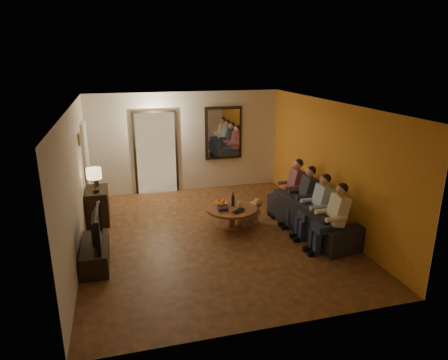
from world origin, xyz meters
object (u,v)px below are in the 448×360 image
object	(u,v)px
person_d	(293,190)
dog	(249,212)
person_a	(334,221)
wine_bottle	(233,199)
laptop	(241,212)
tv	(92,228)
tv_stand	(95,254)
sofa	(315,215)
person_b	(318,209)
dresser	(98,206)
bowl	(221,203)
coffee_table	(232,218)
table_lamp	(95,180)
person_c	(305,199)

from	to	relation	value
person_d	dog	size ratio (longest dim) A/B	2.14
person_a	dog	distance (m)	1.93
wine_bottle	laptop	distance (m)	0.41
tv	laptop	distance (m)	2.88
tv_stand	wine_bottle	bearing A→B (deg)	19.39
sofa	person_b	world-z (taller)	person_b
dresser	tv	size ratio (longest dim) A/B	0.81
person_a	bowl	bearing A→B (deg)	135.05
tv_stand	laptop	xyz separation A→B (m)	(2.81, 0.59, 0.27)
tv_stand	person_d	xyz separation A→B (m)	(4.21, 1.21, 0.41)
sofa	dog	xyz separation A→B (m)	(-1.19, 0.65, -0.07)
coffee_table	laptop	bearing A→B (deg)	-70.35
table_lamp	tv	distance (m)	1.76
tv	dog	xyz separation A→B (m)	(3.12, 0.96, -0.40)
person_a	coffee_table	xyz separation A→B (m)	(-1.51, 1.46, -0.38)
dresser	bowl	xyz separation A→B (m)	(2.53, -0.86, 0.11)
person_b	person_c	world-z (taller)	same
person_b	person_d	xyz separation A→B (m)	(0.00, 1.20, 0.00)
tv_stand	laptop	bearing A→B (deg)	11.87
person_c	bowl	world-z (taller)	person_c
tv_stand	person_d	size ratio (longest dim) A/B	0.97
bowl	wine_bottle	distance (m)	0.29
sofa	person_a	world-z (taller)	person_a
person_a	person_d	distance (m)	1.80
person_d	tv_stand	bearing A→B (deg)	-164.04
dresser	wine_bottle	size ratio (longest dim) A/B	2.67
bowl	laptop	bearing A→B (deg)	-60.75
sofa	wine_bottle	distance (m)	1.71
dog	bowl	bearing A→B (deg)	148.41
sofa	person_a	size ratio (longest dim) A/B	1.97
tv	wine_bottle	distance (m)	2.92
person_b	wine_bottle	world-z (taller)	person_b
person_d	coffee_table	size ratio (longest dim) A/B	1.14
tv_stand	wine_bottle	size ratio (longest dim) A/B	3.75
table_lamp	person_c	distance (m)	4.38
person_d	bowl	size ratio (longest dim) A/B	4.63
tv	person_d	bearing A→B (deg)	-74.04
person_b	wine_bottle	xyz separation A→B (m)	(-1.46, 0.96, 0.01)
coffee_table	laptop	xyz separation A→B (m)	(0.10, -0.28, 0.24)
person_d	dog	distance (m)	1.16
sofa	person_d	size ratio (longest dim) A/B	1.97
person_a	laptop	world-z (taller)	person_a
sofa	wine_bottle	xyz separation A→B (m)	(-1.56, 0.66, 0.26)
person_a	bowl	size ratio (longest dim) A/B	4.63
dog	table_lamp	bearing A→B (deg)	146.98
dog	bowl	world-z (taller)	dog
sofa	bowl	size ratio (longest dim) A/B	9.13
tv	dog	bearing A→B (deg)	-72.93
wine_bottle	bowl	bearing A→B (deg)	152.45
dog	wine_bottle	bearing A→B (deg)	159.07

